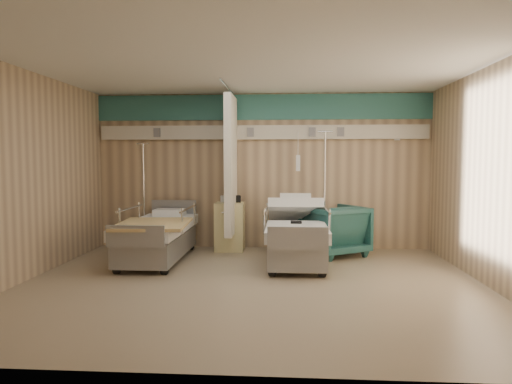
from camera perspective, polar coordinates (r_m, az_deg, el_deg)
ground at (r=6.01m, az=-0.57°, el=-11.46°), size 6.00×5.00×0.00m
room_walls at (r=6.05m, az=-0.69°, el=6.45°), size 6.04×5.04×2.82m
bed_right at (r=7.20m, az=5.02°, el=-6.32°), size 1.00×2.16×0.63m
bed_left at (r=7.48m, az=-12.18°, el=-6.00°), size 1.00×2.16×0.63m
bedside_cabinet at (r=8.13m, az=-3.27°, el=-4.33°), size 0.50×0.48×0.85m
visitor_armchair at (r=7.81m, az=9.72°, el=-4.72°), size 1.26×1.27×0.85m
waffle_blanket at (r=7.71m, az=9.57°, el=-1.39°), size 0.79×0.79×0.07m
iv_stand_right at (r=7.96m, az=8.52°, el=-4.51°), size 0.37×0.37×2.10m
iv_stand_left at (r=8.40m, az=-13.78°, el=-4.41°), size 0.34×0.34×1.91m
call_remote at (r=7.04m, az=5.05°, el=-3.79°), size 0.17×0.08×0.04m
tan_blanket at (r=6.97m, az=-12.72°, el=-3.94°), size 1.10×1.34×0.04m
toiletry_bag at (r=8.11m, az=-2.81°, el=-0.87°), size 0.26×0.21×0.13m
white_cup at (r=8.17m, az=-4.18°, el=-0.86°), size 0.08×0.08×0.12m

